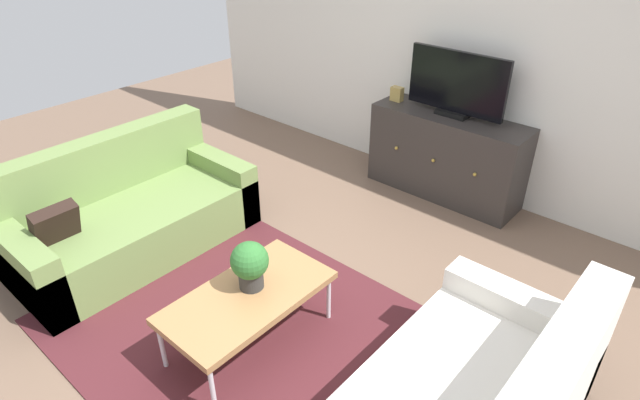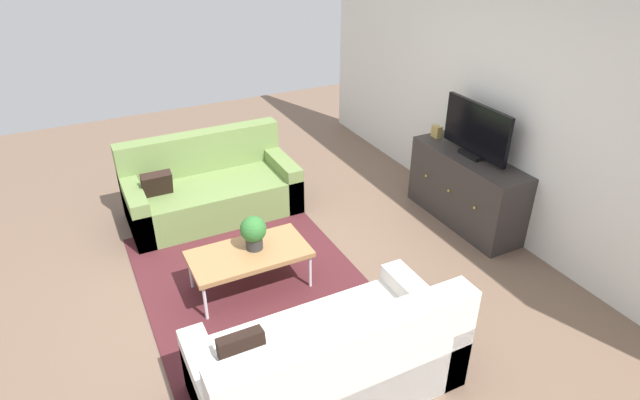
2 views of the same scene
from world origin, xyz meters
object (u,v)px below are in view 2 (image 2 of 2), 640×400
at_px(flat_screen_tv, 476,131).
at_px(coffee_table, 249,255).
at_px(couch_left_side, 210,189).
at_px(mantel_clock, 437,132).
at_px(potted_plant, 253,232).
at_px(couch_right_side, 331,367).
at_px(tv_console, 466,189).

bearing_deg(flat_screen_tv, coffee_table, -88.75).
relative_size(couch_left_side, coffee_table, 1.74).
relative_size(couch_left_side, flat_screen_tv, 2.03).
bearing_deg(mantel_clock, potted_plant, -75.96).
xyz_separation_m(couch_left_side, couch_right_side, (2.89, 0.00, 0.00)).
xyz_separation_m(coffee_table, potted_plant, (-0.03, 0.07, 0.20)).
bearing_deg(coffee_table, flat_screen_tv, 91.25).
bearing_deg(potted_plant, tv_console, 90.49).
bearing_deg(coffee_table, couch_left_side, 176.95).
bearing_deg(tv_console, flat_screen_tv, 90.00).
xyz_separation_m(potted_plant, mantel_clock, (-0.60, 2.39, 0.27)).
distance_m(couch_right_side, mantel_clock, 3.16).
bearing_deg(flat_screen_tv, couch_right_side, -59.01).
height_order(couch_right_side, potted_plant, couch_right_side).
distance_m(flat_screen_tv, mantel_clock, 0.61).
bearing_deg(mantel_clock, couch_right_side, -49.68).
xyz_separation_m(couch_left_side, mantel_clock, (0.87, 2.37, 0.56)).
bearing_deg(potted_plant, flat_screen_tv, 90.49).
bearing_deg(mantel_clock, couch_left_side, -110.13).
distance_m(couch_right_side, coffee_table, 1.39).
bearing_deg(tv_console, potted_plant, -89.51).
distance_m(tv_console, flat_screen_tv, 0.66).
distance_m(couch_left_side, coffee_table, 1.51).
bearing_deg(coffee_table, couch_right_side, 3.30).
height_order(flat_screen_tv, mantel_clock, flat_screen_tv).
relative_size(couch_right_side, potted_plant, 5.79).
distance_m(coffee_table, tv_console, 2.46).
height_order(potted_plant, flat_screen_tv, flat_screen_tv).
relative_size(couch_left_side, couch_right_side, 1.00).
bearing_deg(tv_console, coffee_table, -88.74).
relative_size(couch_right_side, coffee_table, 1.74).
bearing_deg(couch_left_side, flat_screen_tv, 58.85).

